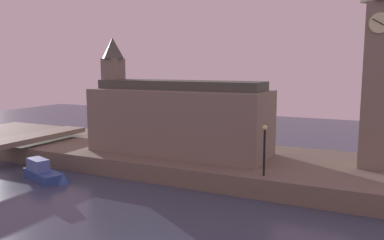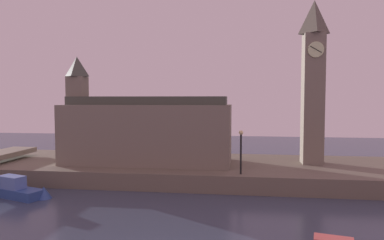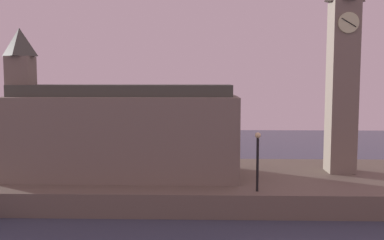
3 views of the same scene
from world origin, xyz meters
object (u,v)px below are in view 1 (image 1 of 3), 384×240
object	(u,v)px
streetlamp	(264,144)
boat_tour_blue	(46,173)
parliament_hall	(176,117)
clock_tower	(378,62)

from	to	relation	value
streetlamp	boat_tour_blue	size ratio (longest dim) A/B	0.68
parliament_hall	streetlamp	size ratio (longest dim) A/B	4.43
clock_tower	streetlamp	world-z (taller)	clock_tower
boat_tour_blue	streetlamp	bearing A→B (deg)	13.31
streetlamp	parliament_hall	bearing A→B (deg)	155.88
clock_tower	boat_tour_blue	world-z (taller)	clock_tower
parliament_hall	boat_tour_blue	xyz separation A→B (m)	(-7.62, -8.22, -4.12)
clock_tower	parliament_hall	bearing A→B (deg)	-174.03
parliament_hall	streetlamp	world-z (taller)	parliament_hall
clock_tower	parliament_hall	xyz separation A→B (m)	(-16.20, -1.69, -4.87)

